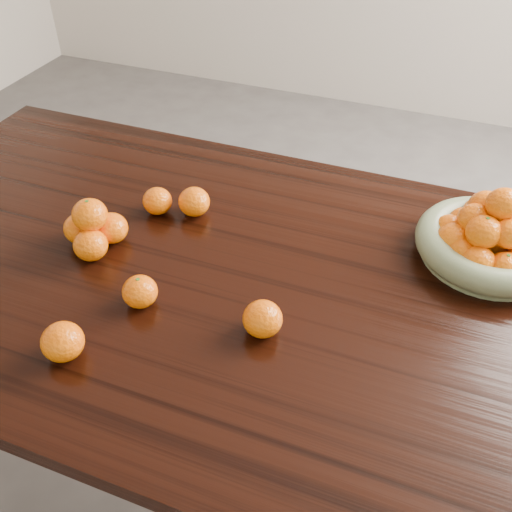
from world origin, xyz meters
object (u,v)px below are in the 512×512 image
(fruit_bowl, at_px, (491,239))
(orange_pyramid, at_px, (93,229))
(dining_table, at_px, (264,311))
(loose_orange_0, at_px, (140,292))

(fruit_bowl, height_order, orange_pyramid, fruit_bowl)
(dining_table, distance_m, loose_orange_0, 0.28)
(fruit_bowl, bearing_deg, orange_pyramid, -161.29)
(loose_orange_0, bearing_deg, orange_pyramid, 146.41)
(dining_table, xyz_separation_m, fruit_bowl, (0.43, 0.25, 0.14))
(dining_table, height_order, loose_orange_0, loose_orange_0)
(orange_pyramid, relative_size, loose_orange_0, 2.03)
(dining_table, xyz_separation_m, orange_pyramid, (-0.39, -0.03, 0.14))
(dining_table, bearing_deg, loose_orange_0, -143.64)
(dining_table, relative_size, fruit_bowl, 6.34)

